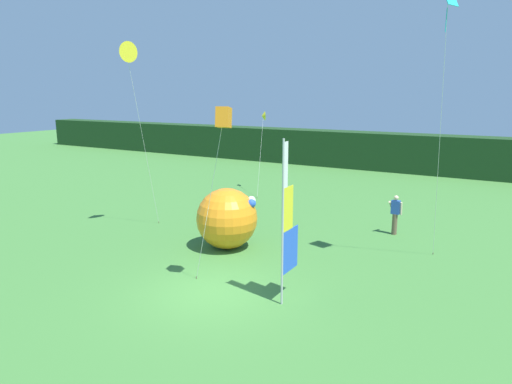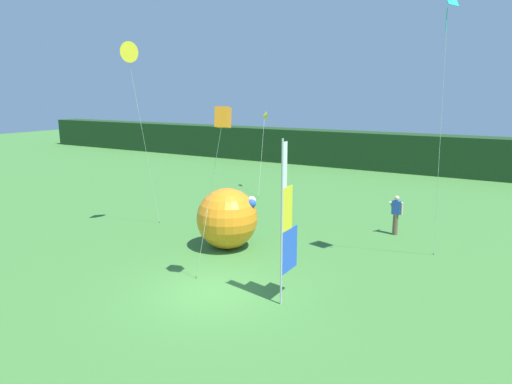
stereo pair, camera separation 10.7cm
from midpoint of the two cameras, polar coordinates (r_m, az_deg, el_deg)
name	(u,v)px [view 1 (the left image)]	position (r m, az deg, el deg)	size (l,w,h in m)	color
ground_plane	(212,292)	(14.41, -5.71, -12.31)	(120.00, 120.00, 0.00)	#3D7533
distant_treeline	(406,153)	(37.31, 18.04, 4.66)	(80.00, 2.40, 2.91)	#193819
banner_flag	(287,225)	(13.05, 3.68, -4.17)	(0.06, 1.03, 4.78)	#B7B7BC
person_near_banner	(395,214)	(20.46, 16.79, -2.60)	(0.55, 0.48, 1.72)	brown
person_mid_field	(221,210)	(20.55, -4.55, -2.20)	(0.55, 0.48, 1.62)	brown
inflatable_balloon	(227,218)	(17.87, -3.80, -3.29)	(2.38, 2.38, 2.38)	orange
kite_cyan_diamond_0	(447,12)	(16.07, 22.53, 20.01)	(0.59, 2.31, 9.32)	brown
kite_orange_box_1	(223,118)	(13.31, -4.31, 9.13)	(1.58, 0.56, 5.60)	brown
kite_yellow_delta_2	(263,117)	(28.20, 0.80, 9.37)	(1.09, 2.46, 4.89)	brown
kite_yellow_delta_3	(127,53)	(20.26, -15.96, 16.34)	(0.51, 1.87, 8.03)	brown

